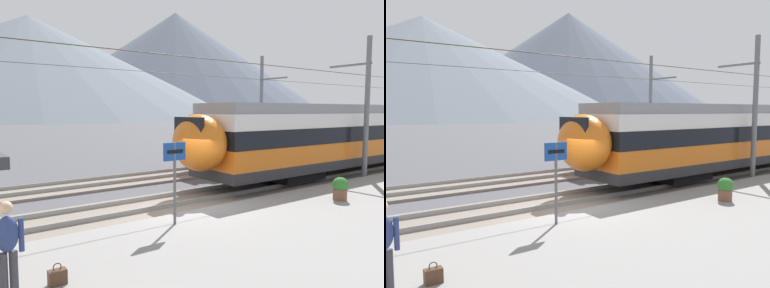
% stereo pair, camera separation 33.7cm
% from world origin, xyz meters
% --- Properties ---
extents(ground_plane, '(400.00, 400.00, 0.00)m').
position_xyz_m(ground_plane, '(0.00, 0.00, 0.00)').
color(ground_plane, '#4C4C51').
extents(platform_slab, '(120.00, 6.50, 0.36)m').
position_xyz_m(platform_slab, '(0.00, -4.04, 0.18)').
color(platform_slab, gray).
rests_on(platform_slab, ground).
extents(track_near, '(120.00, 3.00, 0.28)m').
position_xyz_m(track_near, '(0.00, 1.39, 0.07)').
color(track_near, slate).
rests_on(track_near, ground).
extents(track_far, '(120.00, 3.00, 0.28)m').
position_xyz_m(track_far, '(0.00, 6.52, 0.07)').
color(track_far, slate).
rests_on(track_far, ground).
extents(train_near_platform, '(26.77, 2.97, 4.27)m').
position_xyz_m(train_near_platform, '(14.27, 1.39, 2.23)').
color(train_near_platform, '#2D2D30').
rests_on(train_near_platform, track_near).
extents(train_far_track, '(33.73, 3.01, 4.27)m').
position_xyz_m(train_far_track, '(22.28, 6.52, 2.23)').
color(train_far_track, '#2D2D30').
rests_on(train_far_track, track_far).
extents(catenary_mast_mid, '(42.15, 2.25, 7.12)m').
position_xyz_m(catenary_mast_mid, '(10.46, -0.41, 3.78)').
color(catenary_mast_mid, slate).
rests_on(catenary_mast_mid, ground).
extents(catenary_mast_far_side, '(42.15, 2.44, 7.42)m').
position_xyz_m(catenary_mast_far_side, '(12.85, 8.49, 3.91)').
color(catenary_mast_far_side, slate).
rests_on(catenary_mast_far_side, ground).
extents(platform_sign, '(0.70, 0.08, 2.30)m').
position_xyz_m(platform_sign, '(-1.55, -1.71, 2.05)').
color(platform_sign, '#59595B').
rests_on(platform_sign, platform_slab).
extents(handbag_beside_passenger, '(0.32, 0.18, 0.41)m').
position_xyz_m(handbag_beside_passenger, '(-5.32, -3.49, 0.51)').
color(handbag_beside_passenger, '#472D1E').
rests_on(handbag_beside_passenger, platform_slab).
extents(potted_plant_platform_edge, '(0.54, 0.54, 0.82)m').
position_xyz_m(potted_plant_platform_edge, '(4.78, -2.82, 0.81)').
color(potted_plant_platform_edge, brown).
rests_on(potted_plant_platform_edge, platform_slab).
extents(mountain_central_peak, '(208.93, 208.93, 50.23)m').
position_xyz_m(mountain_central_peak, '(38.43, 188.95, 25.11)').
color(mountain_central_peak, slate).
rests_on(mountain_central_peak, ground).
extents(mountain_right_ridge, '(199.82, 199.82, 68.68)m').
position_xyz_m(mountain_right_ridge, '(135.04, 202.78, 34.34)').
color(mountain_right_ridge, '#515B6B').
rests_on(mountain_right_ridge, ground).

